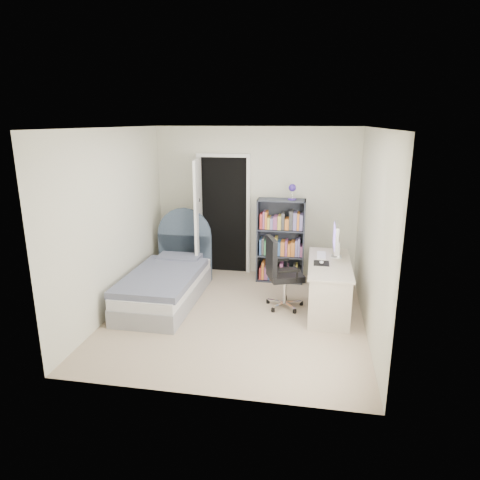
% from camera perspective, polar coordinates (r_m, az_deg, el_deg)
% --- Properties ---
extents(room_shell, '(3.50, 3.70, 2.60)m').
position_cam_1_polar(room_shell, '(5.54, -0.48, 1.70)').
color(room_shell, tan).
rests_on(room_shell, ground).
extents(door, '(0.92, 0.82, 2.06)m').
position_cam_1_polar(door, '(7.19, -4.35, 3.14)').
color(door, black).
rests_on(door, ground).
extents(bed, '(0.96, 1.98, 1.22)m').
position_cam_1_polar(bed, '(6.46, -9.68, -5.54)').
color(bed, gray).
rests_on(bed, ground).
extents(nightstand, '(0.44, 0.44, 0.64)m').
position_cam_1_polar(nightstand, '(7.48, -7.18, -1.30)').
color(nightstand, tan).
rests_on(nightstand, ground).
extents(floor_lamp, '(0.20, 0.20, 1.38)m').
position_cam_1_polar(floor_lamp, '(7.21, -5.76, -0.73)').
color(floor_lamp, silver).
rests_on(floor_lamp, ground).
extents(bookcase, '(0.77, 0.33, 1.63)m').
position_cam_1_polar(bookcase, '(7.05, 5.51, -0.52)').
color(bookcase, '#313743').
rests_on(bookcase, ground).
extents(desk, '(0.57, 1.44, 1.18)m').
position_cam_1_polar(desk, '(6.13, 11.75, -5.74)').
color(desk, '#C1B3A1').
rests_on(desk, ground).
extents(office_chair, '(0.59, 0.60, 1.04)m').
position_cam_1_polar(office_chair, '(6.04, 5.30, -3.93)').
color(office_chair, silver).
rests_on(office_chair, ground).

